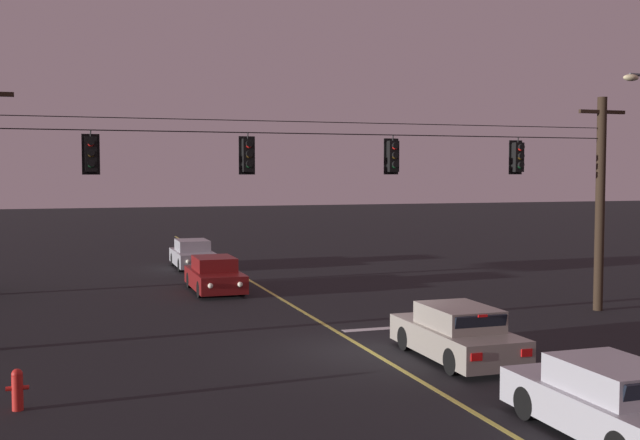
# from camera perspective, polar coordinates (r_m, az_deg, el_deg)

# --- Properties ---
(ground_plane) EXTENTS (180.00, 180.00, 0.00)m
(ground_plane) POSITION_cam_1_polar(r_m,az_deg,el_deg) (20.96, 3.53, -9.55)
(ground_plane) COLOR black
(lane_centre_stripe) EXTENTS (0.14, 60.00, 0.01)m
(lane_centre_stripe) POSITION_cam_1_polar(r_m,az_deg,el_deg) (29.45, -3.04, -5.75)
(lane_centre_stripe) COLOR #D1C64C
(lane_centre_stripe) RESTS_ON ground
(stop_bar_paint) EXTENTS (3.40, 0.36, 0.01)m
(stop_bar_paint) POSITION_cam_1_polar(r_m,az_deg,el_deg) (23.93, 5.58, -7.91)
(stop_bar_paint) COLOR silver
(stop_bar_paint) RESTS_ON ground
(signal_span_assembly) EXTENTS (21.32, 0.32, 7.30)m
(signal_span_assembly) POSITION_cam_1_polar(r_m,az_deg,el_deg) (23.34, 0.76, 1.23)
(signal_span_assembly) COLOR #2D2116
(signal_span_assembly) RESTS_ON ground
(traffic_light_leftmost) EXTENTS (0.48, 0.41, 1.22)m
(traffic_light_leftmost) POSITION_cam_1_polar(r_m,az_deg,el_deg) (22.07, -16.56, 4.70)
(traffic_light_leftmost) COLOR black
(traffic_light_left_inner) EXTENTS (0.48, 0.41, 1.22)m
(traffic_light_left_inner) POSITION_cam_1_polar(r_m,az_deg,el_deg) (22.62, -5.33, 4.79)
(traffic_light_left_inner) COLOR black
(traffic_light_centre) EXTENTS (0.48, 0.41, 1.22)m
(traffic_light_centre) POSITION_cam_1_polar(r_m,az_deg,el_deg) (24.05, 5.42, 4.71)
(traffic_light_centre) COLOR black
(traffic_light_right_inner) EXTENTS (0.48, 0.41, 1.22)m
(traffic_light_right_inner) POSITION_cam_1_polar(r_m,az_deg,el_deg) (26.15, 14.43, 4.52)
(traffic_light_right_inner) COLOR black
(car_waiting_near_lane) EXTENTS (1.80, 4.33, 1.39)m
(car_waiting_near_lane) POSITION_cam_1_polar(r_m,az_deg,el_deg) (20.01, 10.08, -8.32)
(car_waiting_near_lane) COLOR gray
(car_waiting_near_lane) RESTS_ON ground
(car_oncoming_lead) EXTENTS (1.80, 4.42, 1.39)m
(car_oncoming_lead) POSITION_cam_1_polar(r_m,az_deg,el_deg) (31.09, -7.78, -4.08)
(car_oncoming_lead) COLOR maroon
(car_oncoming_lead) RESTS_ON ground
(car_oncoming_trailing) EXTENTS (1.80, 4.42, 1.39)m
(car_oncoming_trailing) POSITION_cam_1_polar(r_m,az_deg,el_deg) (39.09, -9.38, -2.55)
(car_oncoming_trailing) COLOR #A5A5AD
(car_oncoming_trailing) RESTS_ON ground
(car_waiting_second_near) EXTENTS (1.80, 4.33, 1.39)m
(car_waiting_second_near) POSITION_cam_1_polar(r_m,az_deg,el_deg) (15.00, 20.60, -12.50)
(car_waiting_second_near) COLOR #A5A5AD
(car_waiting_second_near) RESTS_ON ground
(fire_hydrant) EXTENTS (0.44, 0.22, 0.84)m
(fire_hydrant) POSITION_cam_1_polar(r_m,az_deg,el_deg) (16.82, -21.45, -11.51)
(fire_hydrant) COLOR red
(fire_hydrant) RESTS_ON ground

